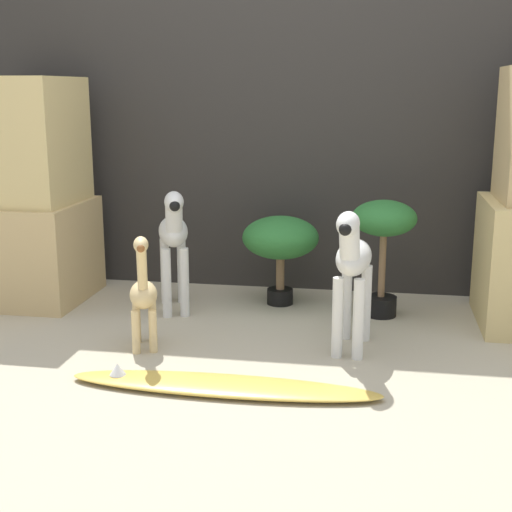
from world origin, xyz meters
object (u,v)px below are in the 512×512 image
object	(u,v)px
giraffe_figurine	(143,294)
potted_palm_back	(280,240)
zebra_left	(174,237)
zebra_right	(352,265)
potted_palm_front	(384,230)
surfboard	(222,385)

from	to	relation	value
giraffe_figurine	potted_palm_back	size ratio (longest dim) A/B	1.13
zebra_left	potted_palm_back	distance (m)	0.60
zebra_right	potted_palm_front	size ratio (longest dim) A/B	1.10
zebra_left	potted_palm_front	distance (m)	1.11
potted_palm_front	zebra_left	bearing A→B (deg)	-173.80
zebra_right	zebra_left	world-z (taller)	same
zebra_right	giraffe_figurine	bearing A→B (deg)	-171.88
potted_palm_front	surfboard	size ratio (longest dim) A/B	0.49
giraffe_figurine	surfboard	size ratio (longest dim) A/B	0.44
zebra_right	zebra_left	xyz separation A→B (m)	(-0.96, 0.45, 0.00)
giraffe_figurine	potted_palm_front	xyz separation A→B (m)	(1.08, 0.70, 0.20)
zebra_right	giraffe_figurine	distance (m)	0.96
potted_palm_front	zebra_right	bearing A→B (deg)	-103.73
potted_palm_front	potted_palm_back	distance (m)	0.58
surfboard	potted_palm_back	bearing A→B (deg)	86.74
zebra_left	giraffe_figurine	world-z (taller)	zebra_left
zebra_right	surfboard	distance (m)	0.82
giraffe_figurine	surfboard	world-z (taller)	giraffe_figurine
surfboard	potted_palm_front	bearing A→B (deg)	60.17
giraffe_figurine	potted_palm_back	xyz separation A→B (m)	(0.52, 0.82, 0.10)
potted_palm_front	potted_palm_back	world-z (taller)	potted_palm_front
zebra_right	potted_palm_back	bearing A→B (deg)	121.57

